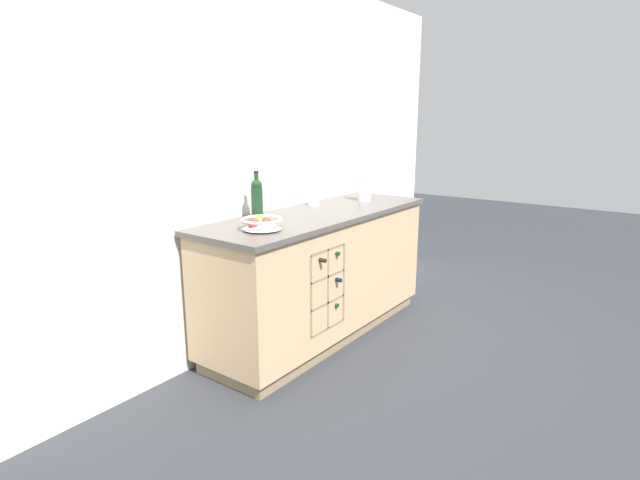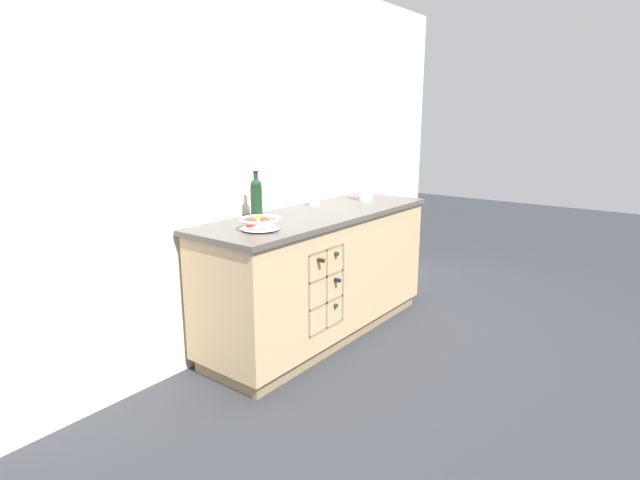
{
  "view_description": "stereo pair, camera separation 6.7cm",
  "coord_description": "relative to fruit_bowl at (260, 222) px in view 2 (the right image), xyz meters",
  "views": [
    {
      "loc": [
        -2.77,
        -2.04,
        1.55
      ],
      "look_at": [
        0.0,
        0.0,
        0.71
      ],
      "focal_mm": 28.0,
      "sensor_mm": 36.0,
      "label": 1
    },
    {
      "loc": [
        -2.73,
        -2.09,
        1.55
      ],
      "look_at": [
        0.0,
        0.0,
        0.71
      ],
      "focal_mm": 28.0,
      "sensor_mm": 36.0,
      "label": 2
    }
  ],
  "objects": [
    {
      "name": "ground_plane",
      "position": [
        0.67,
        0.07,
        -0.96
      ],
      "size": [
        14.0,
        14.0,
        0.0
      ],
      "primitive_type": "plane",
      "color": "#2D3035"
    },
    {
      "name": "back_wall",
      "position": [
        0.67,
        0.44,
        0.32
      ],
      "size": [
        4.4,
        0.06,
        2.55
      ],
      "primitive_type": "cube",
      "color": "silver",
      "rests_on": "ground_plane"
    },
    {
      "name": "kitchen_island",
      "position": [
        0.67,
        0.07,
        -0.49
      ],
      "size": [
        1.98,
        0.67,
        0.91
      ],
      "color": "#8B7354",
      "rests_on": "ground_plane"
    },
    {
      "name": "fruit_bowl",
      "position": [
        0.0,
        0.0,
        0.0
      ],
      "size": [
        0.25,
        0.25,
        0.08
      ],
      "color": "silver",
      "rests_on": "kitchen_island"
    },
    {
      "name": "white_pitcher",
      "position": [
        1.29,
        0.08,
        0.06
      ],
      "size": [
        0.17,
        0.11,
        0.21
      ],
      "color": "white",
      "rests_on": "kitchen_island"
    },
    {
      "name": "ceramic_mug",
      "position": [
        0.87,
        0.27,
        0.0
      ],
      "size": [
        0.12,
        0.08,
        0.09
      ],
      "color": "white",
      "rests_on": "kitchen_island"
    },
    {
      "name": "standing_wine_bottle",
      "position": [
        0.24,
        0.26,
        0.09
      ],
      "size": [
        0.08,
        0.08,
        0.31
      ],
      "color": "#19381E",
      "rests_on": "kitchen_island"
    }
  ]
}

